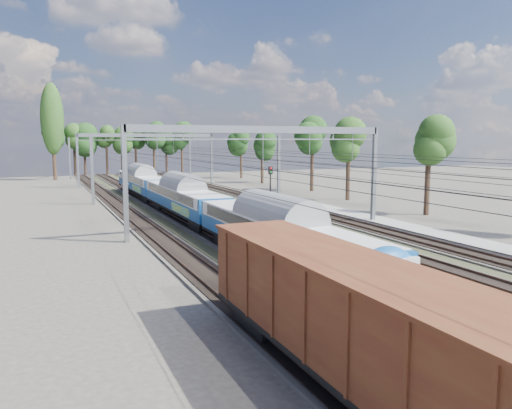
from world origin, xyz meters
name	(u,v)px	position (x,y,z in m)	size (l,w,h in m)	color
track_bed	(208,209)	(0.00, 45.00, 0.10)	(21.00, 130.00, 0.34)	#47423A
platform	(457,240)	(12.00, 20.00, 0.15)	(3.00, 70.00, 0.30)	gray
catenary	(191,152)	(0.33, 52.69, 6.40)	(25.65, 130.00, 9.00)	slate
tree_belt	(166,139)	(7.32, 94.91, 8.18)	(39.70, 98.79, 12.21)	black
poplar	(52,120)	(-14.50, 98.00, 11.89)	(4.40, 4.40, 19.04)	black
emu_train	(183,193)	(-4.50, 39.03, 2.63)	(3.06, 64.63, 4.47)	black
freight_boxcar	(348,315)	(-9.00, 3.83, 2.44)	(3.22, 15.52, 4.00)	black
worker	(188,197)	(-1.05, 49.70, 1.00)	(0.73, 0.48, 2.00)	black
signal_near	(270,190)	(1.03, 30.69, 3.51)	(0.37, 0.34, 5.55)	black
signal_far	(212,161)	(12.82, 81.83, 4.03)	(0.46, 0.42, 6.36)	black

